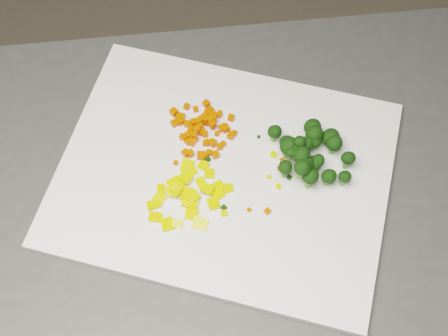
{
  "coord_description": "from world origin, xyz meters",
  "views": [
    {
      "loc": [
        -0.02,
        0.06,
        1.75
      ],
      "look_at": [
        -0.01,
        0.52,
        0.92
      ],
      "focal_mm": 50.0,
      "sensor_mm": 36.0,
      "label": 1
    }
  ],
  "objects_px": {
    "cutting_board": "(224,173)",
    "broccoli_pile": "(306,157)",
    "pepper_pile": "(189,194)",
    "counter_block": "(210,290)",
    "carrot_pile": "(200,126)"
  },
  "relations": [
    {
      "from": "counter_block",
      "to": "pepper_pile",
      "type": "relative_size",
      "value": 7.42
    },
    {
      "from": "cutting_board",
      "to": "carrot_pile",
      "type": "height_order",
      "value": "carrot_pile"
    },
    {
      "from": "counter_block",
      "to": "cutting_board",
      "type": "bearing_deg",
      "value": 49.95
    },
    {
      "from": "cutting_board",
      "to": "counter_block",
      "type": "bearing_deg",
      "value": -130.05
    },
    {
      "from": "cutting_board",
      "to": "carrot_pile",
      "type": "xyz_separation_m",
      "value": [
        -0.04,
        0.07,
        0.02
      ]
    },
    {
      "from": "cutting_board",
      "to": "broccoli_pile",
      "type": "height_order",
      "value": "broccoli_pile"
    },
    {
      "from": "cutting_board",
      "to": "pepper_pile",
      "type": "height_order",
      "value": "pepper_pile"
    },
    {
      "from": "counter_block",
      "to": "broccoli_pile",
      "type": "xyz_separation_m",
      "value": [
        0.15,
        0.04,
        0.49
      ]
    },
    {
      "from": "pepper_pile",
      "to": "broccoli_pile",
      "type": "height_order",
      "value": "broccoli_pile"
    },
    {
      "from": "carrot_pile",
      "to": "broccoli_pile",
      "type": "bearing_deg",
      "value": -23.36
    },
    {
      "from": "carrot_pile",
      "to": "pepper_pile",
      "type": "relative_size",
      "value": 0.86
    },
    {
      "from": "counter_block",
      "to": "cutting_board",
      "type": "distance_m",
      "value": 0.46
    },
    {
      "from": "carrot_pile",
      "to": "broccoli_pile",
      "type": "relative_size",
      "value": 0.83
    },
    {
      "from": "cutting_board",
      "to": "broccoli_pile",
      "type": "distance_m",
      "value": 0.13
    },
    {
      "from": "cutting_board",
      "to": "broccoli_pile",
      "type": "xyz_separation_m",
      "value": [
        0.12,
        0.01,
        0.04
      ]
    }
  ]
}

